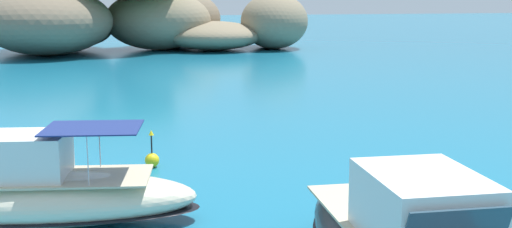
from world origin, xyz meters
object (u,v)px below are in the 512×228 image
at_px(islet_small, 252,26).
at_px(islet_large, 102,20).
at_px(channel_buoy, 152,159).
at_px(motorboat_cream, 39,194).

bearing_deg(islet_small, islet_large, 179.41).
bearing_deg(islet_large, islet_small, -0.59).
xyz_separation_m(islet_large, channel_buoy, (1.72, -52.93, -3.40)).
relative_size(islet_large, islet_small, 1.48).
distance_m(islet_large, islet_small, 18.07).
xyz_separation_m(islet_large, motorboat_cream, (-1.91, -58.44, -2.82)).
bearing_deg(channel_buoy, islet_large, 91.86).
relative_size(islet_small, motorboat_cream, 2.17).
relative_size(islet_small, channel_buoy, 13.96).
bearing_deg(islet_small, motorboat_cream, -108.90).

